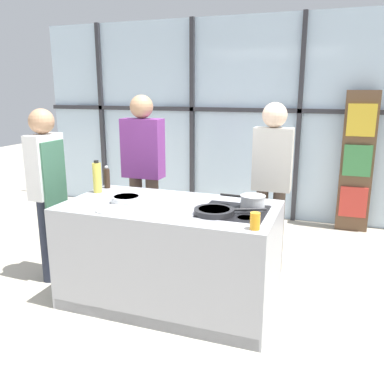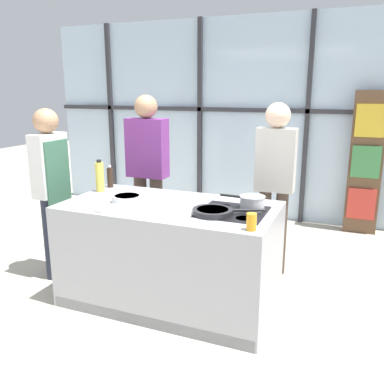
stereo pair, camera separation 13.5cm
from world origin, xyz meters
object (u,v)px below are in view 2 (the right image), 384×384
Objects in this scene: spectator_center_left at (275,176)px; white_plate at (111,209)px; pepper_grinder at (110,177)px; oil_bottle at (100,177)px; saucepan at (252,202)px; juice_glass_near at (251,222)px; frying_pan at (213,211)px; spectator_far_left at (148,165)px; mixing_bowl at (127,198)px; chef at (52,182)px.

spectator_center_left is 6.66× the size of white_plate.
oil_bottle is at bearing -86.88° from pepper_grinder.
saucepan is (-0.03, -0.81, -0.06)m from spectator_center_left.
spectator_center_left is 1.31m from juice_glass_near.
white_plate is at bearing 176.95° from juice_glass_near.
white_plate is 0.64m from oil_bottle.
frying_pan is 2.40× the size of pepper_grinder.
frying_pan is at bearing -134.20° from saucepan.
pepper_grinder is (-1.24, 0.47, 0.08)m from frying_pan.
pepper_grinder reaches higher than frying_pan.
saucepan is 1.49m from pepper_grinder.
white_plate is at bearing 104.80° from spectator_far_left.
saucepan is 1.47m from oil_bottle.
pepper_grinder is 1.75m from juice_glass_near.
oil_bottle is 2.53× the size of juice_glass_near.
spectator_center_left is at bearing 94.05° from juice_glass_near.
mixing_bowl is at bearing 42.94° from spectator_center_left.
frying_pan is at bearing 137.04° from spectator_far_left.
spectator_far_left reaches higher than frying_pan.
spectator_center_left is (1.40, 0.00, -0.01)m from spectator_far_left.
oil_bottle is 1.67m from juice_glass_near.
mixing_bowl is (0.89, -0.11, -0.05)m from chef.
frying_pan is 0.35m from saucepan.
spectator_center_left reaches higher than juice_glass_near.
pepper_grinder is at bearing 21.35° from spectator_center_left.
pepper_grinder is 1.87× the size of juice_glass_near.
chef reaches higher than saucepan.
juice_glass_near is at bearing -34.47° from frying_pan.
mixing_bowl is at bearing 108.38° from spectator_far_left.
pepper_grinder is (-0.01, 0.18, -0.04)m from oil_bottle.
oil_bottle is (-1.47, 0.04, 0.08)m from saucepan.
chef is 1.70m from frying_pan.
oil_bottle is (-1.23, 0.29, 0.12)m from frying_pan.
mixing_bowl is at bearing -43.32° from pepper_grinder.
chef reaches higher than mixing_bowl.
saucepan is 1.13m from white_plate.
frying_pan is at bearing 145.53° from juice_glass_near.
frying_pan is 0.81m from mixing_bowl.
spectator_far_left is 0.60m from pepper_grinder.
juice_glass_near is (0.12, -0.49, 0.00)m from saucepan.
pepper_grinder reaches higher than white_plate.
oil_bottle is (-1.49, -0.77, 0.03)m from spectator_center_left.
spectator_center_left reaches higher than pepper_grinder.
chef is 13.86× the size of juice_glass_near.
chef is 6.47× the size of white_plate.
mixing_bowl is at bearing -169.88° from saucepan.
juice_glass_near is (1.16, -0.06, 0.05)m from white_plate.
chef is 2.10m from juice_glass_near.
pepper_grinder is (-0.43, 0.65, 0.09)m from white_plate.
juice_glass_near is at bearing 78.62° from chef.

